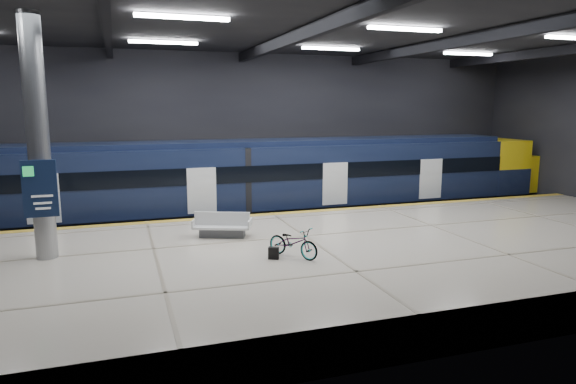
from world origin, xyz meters
name	(u,v)px	position (x,y,z in m)	size (l,w,h in m)	color
ground	(295,259)	(0.00, 0.00, 0.00)	(30.00, 30.00, 0.00)	black
room_shell	(295,98)	(0.00, 0.00, 5.72)	(30.10, 16.10, 8.05)	black
platform	(321,264)	(0.00, -2.50, 0.55)	(30.00, 11.00, 1.10)	beige
safety_strip	(273,214)	(0.00, 2.75, 1.11)	(30.00, 0.40, 0.01)	gold
rails	(256,224)	(0.00, 5.50, 0.08)	(30.00, 1.52, 0.16)	gray
train	(299,179)	(2.12, 5.50, 2.06)	(29.40, 2.84, 3.79)	black
bench	(222,228)	(-2.68, -0.23, 1.40)	(2.09, 1.45, 0.85)	#595B60
bicycle	(293,242)	(-1.18, -3.22, 1.55)	(0.59, 1.70, 0.89)	#99999E
pannier_bag	(274,253)	(-1.78, -3.22, 1.28)	(0.30, 0.18, 0.35)	black
info_column	(38,142)	(-8.00, -1.03, 4.46)	(0.90, 0.78, 6.90)	#9EA0A5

